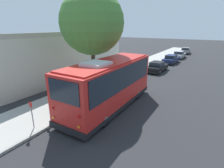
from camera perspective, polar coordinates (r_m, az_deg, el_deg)
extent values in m
plane|color=#28282B|center=(14.01, 2.12, -5.39)|extent=(160.00, 160.00, 0.00)
cube|color=#A3A099|center=(15.83, -8.72, -2.46)|extent=(80.00, 3.80, 0.15)
cube|color=gray|center=(14.70, -2.84, -3.92)|extent=(80.00, 0.14, 0.15)
cube|color=red|center=(12.27, -0.85, 0.07)|extent=(8.58, 2.67, 3.06)
cube|color=black|center=(12.77, -0.82, -5.88)|extent=(8.63, 2.72, 0.28)
cube|color=black|center=(12.08, -0.86, 3.12)|extent=(7.89, 2.74, 1.47)
cube|color=black|center=(15.79, 7.40, 6.56)|extent=(0.07, 2.20, 1.55)
cube|color=black|center=(8.86, -15.63, -2.50)|extent=(0.07, 2.02, 1.18)
cube|color=black|center=(15.67, 7.51, 9.13)|extent=(0.07, 1.82, 0.22)
cube|color=red|center=(11.88, -0.88, 7.30)|extent=(8.06, 2.42, 0.10)
cube|color=silver|center=(10.61, -5.25, 6.58)|extent=(1.59, 1.45, 0.20)
cube|color=black|center=(16.34, 7.15, -0.41)|extent=(0.14, 2.54, 0.36)
cube|color=black|center=(9.79, -14.63, -14.34)|extent=(0.14, 2.54, 0.36)
cylinder|color=red|center=(9.88, -19.05, -7.54)|extent=(0.03, 0.18, 0.18)
cylinder|color=orange|center=(10.12, -18.73, -10.36)|extent=(0.03, 0.14, 0.14)
cylinder|color=red|center=(8.68, -11.08, -10.54)|extent=(0.03, 0.18, 0.18)
cylinder|color=orange|center=(8.95, -10.86, -13.64)|extent=(0.03, 0.14, 0.14)
cube|color=white|center=(16.66, 4.59, 0.66)|extent=(0.05, 0.32, 0.18)
cube|color=white|center=(16.02, 9.98, -0.28)|extent=(0.05, 0.32, 0.18)
cube|color=black|center=(16.10, 2.38, 7.99)|extent=(0.06, 0.10, 0.24)
cylinder|color=black|center=(15.29, 0.62, -1.47)|extent=(0.92, 0.32, 0.92)
cylinder|color=slate|center=(15.29, 0.62, -1.47)|extent=(0.42, 0.33, 0.41)
cylinder|color=black|center=(14.37, 8.27, -2.97)|extent=(0.92, 0.32, 0.92)
cylinder|color=slate|center=(14.37, 8.27, -2.97)|extent=(0.42, 0.33, 0.41)
cylinder|color=black|center=(11.64, -11.83, -8.44)|extent=(0.92, 0.32, 0.92)
cylinder|color=slate|center=(11.64, -11.83, -8.44)|extent=(0.42, 0.33, 0.41)
cylinder|color=black|center=(10.41, -2.60, -11.43)|extent=(0.92, 0.32, 0.92)
cylinder|color=slate|center=(10.41, -2.60, -11.43)|extent=(0.42, 0.33, 0.41)
cube|color=black|center=(23.78, 14.46, 5.14)|extent=(4.14, 1.89, 0.62)
cube|color=black|center=(23.57, 14.47, 6.40)|extent=(1.98, 1.57, 0.48)
cube|color=black|center=(23.53, 14.52, 6.97)|extent=(1.91, 1.53, 0.05)
cube|color=black|center=(25.74, 16.01, 5.49)|extent=(0.14, 1.69, 0.20)
cube|color=black|center=(21.95, 12.56, 3.65)|extent=(0.14, 1.69, 0.20)
cylinder|color=black|center=(25.26, 13.74, 5.58)|extent=(0.64, 0.22, 0.63)
cylinder|color=slate|center=(25.26, 13.74, 5.58)|extent=(0.29, 0.23, 0.28)
cylinder|color=black|center=(24.78, 17.19, 5.05)|extent=(0.64, 0.22, 0.63)
cylinder|color=slate|center=(24.78, 17.19, 5.05)|extent=(0.29, 0.23, 0.28)
cylinder|color=black|center=(22.92, 11.45, 4.48)|extent=(0.64, 0.22, 0.63)
cylinder|color=slate|center=(22.92, 11.45, 4.48)|extent=(0.29, 0.23, 0.28)
cylinder|color=black|center=(22.38, 15.20, 3.88)|extent=(0.64, 0.22, 0.63)
cylinder|color=slate|center=(22.38, 15.20, 3.88)|extent=(0.29, 0.23, 0.28)
cube|color=#19234C|center=(30.04, 18.70, 7.45)|extent=(4.35, 1.86, 0.66)
cube|color=black|center=(29.84, 18.75, 8.49)|extent=(2.09, 1.52, 0.48)
cube|color=#19234C|center=(29.81, 18.79, 8.94)|extent=(2.01, 1.48, 0.05)
cube|color=black|center=(32.13, 19.79, 7.56)|extent=(0.16, 1.59, 0.20)
cube|color=black|center=(28.05, 17.36, 6.40)|extent=(0.16, 1.59, 0.20)
cylinder|color=black|center=(31.55, 18.10, 7.69)|extent=(0.69, 0.24, 0.68)
cylinder|color=slate|center=(31.55, 18.10, 7.69)|extent=(0.32, 0.24, 0.30)
cylinder|color=black|center=(31.16, 20.71, 7.29)|extent=(0.69, 0.24, 0.68)
cylinder|color=slate|center=(31.16, 20.71, 7.29)|extent=(0.32, 0.24, 0.30)
cylinder|color=black|center=(29.02, 16.48, 6.99)|extent=(0.69, 0.24, 0.68)
cylinder|color=slate|center=(29.02, 16.48, 6.99)|extent=(0.32, 0.24, 0.30)
cylinder|color=black|center=(28.60, 19.30, 6.56)|extent=(0.69, 0.24, 0.68)
cylinder|color=slate|center=(28.60, 19.30, 6.56)|extent=(0.32, 0.24, 0.30)
cube|color=#A8AAAF|center=(35.43, 21.03, 8.69)|extent=(4.19, 1.66, 0.65)
cube|color=black|center=(35.25, 21.09, 9.57)|extent=(1.99, 1.42, 0.48)
cube|color=#A8AAAF|center=(35.22, 21.14, 9.96)|extent=(1.91, 1.39, 0.05)
cube|color=black|center=(37.52, 21.67, 8.74)|extent=(0.09, 1.58, 0.20)
cube|color=black|center=(33.43, 20.21, 7.89)|extent=(0.09, 1.58, 0.20)
cylinder|color=black|center=(36.88, 20.30, 8.85)|extent=(0.66, 0.20, 0.66)
cylinder|color=slate|center=(36.88, 20.30, 8.85)|extent=(0.30, 0.22, 0.30)
cylinder|color=black|center=(36.61, 22.57, 8.53)|extent=(0.66, 0.20, 0.66)
cylinder|color=slate|center=(36.61, 22.57, 8.53)|extent=(0.30, 0.22, 0.30)
cylinder|color=black|center=(34.34, 19.32, 8.34)|extent=(0.66, 0.20, 0.66)
cylinder|color=slate|center=(34.34, 19.32, 8.34)|extent=(0.30, 0.22, 0.30)
cylinder|color=black|center=(34.04, 21.75, 7.99)|extent=(0.66, 0.20, 0.66)
cylinder|color=slate|center=(34.04, 21.75, 7.99)|extent=(0.30, 0.22, 0.30)
cube|color=slate|center=(42.15, 22.82, 9.81)|extent=(4.21, 1.95, 0.65)
cube|color=black|center=(41.98, 22.90, 10.56)|extent=(2.04, 1.56, 0.48)
cube|color=slate|center=(41.95, 22.94, 10.88)|extent=(1.96, 1.52, 0.05)
cube|color=black|center=(44.22, 23.06, 9.82)|extent=(0.20, 1.60, 0.20)
cube|color=black|center=(40.13, 22.48, 9.18)|extent=(0.20, 1.60, 0.20)
cylinder|color=black|center=(43.51, 21.98, 9.92)|extent=(0.67, 0.25, 0.66)
cylinder|color=slate|center=(43.51, 21.98, 9.92)|extent=(0.31, 0.24, 0.30)
cylinder|color=black|center=(43.39, 23.96, 9.66)|extent=(0.67, 0.25, 0.66)
cylinder|color=slate|center=(43.39, 23.96, 9.66)|extent=(0.31, 0.24, 0.30)
cylinder|color=black|center=(40.96, 21.56, 9.54)|extent=(0.67, 0.25, 0.66)
cylinder|color=slate|center=(40.96, 21.56, 9.54)|extent=(0.31, 0.24, 0.30)
cylinder|color=black|center=(40.83, 23.66, 9.26)|extent=(0.67, 0.25, 0.66)
cylinder|color=slate|center=(40.83, 23.66, 9.26)|extent=(0.31, 0.24, 0.30)
cylinder|color=brown|center=(15.13, -6.06, 4.85)|extent=(0.32, 0.32, 3.98)
sphere|color=#4C8438|center=(14.73, -6.57, 19.31)|extent=(5.12, 5.12, 5.12)
sphere|color=#528F3C|center=(15.36, -5.19, 25.53)|extent=(3.33, 3.33, 3.33)
cylinder|color=gray|center=(10.82, -24.52, -9.93)|extent=(0.06, 0.06, 1.30)
cube|color=red|center=(10.50, -25.08, -6.10)|extent=(0.02, 0.22, 0.28)
cylinder|color=gray|center=(11.46, -19.44, -8.03)|extent=(0.06, 0.06, 1.17)
cube|color=red|center=(11.17, -19.83, -4.68)|extent=(0.02, 0.22, 0.28)
cylinder|color=red|center=(18.07, 3.61, 1.66)|extent=(0.22, 0.22, 0.65)
sphere|color=red|center=(17.96, 3.63, 2.84)|extent=(0.20, 0.20, 0.20)
cube|color=beige|center=(22.32, -17.61, 9.02)|extent=(17.48, 7.27, 4.74)
cube|color=#A9A497|center=(19.58, -11.36, 15.90)|extent=(17.48, 0.30, 0.40)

